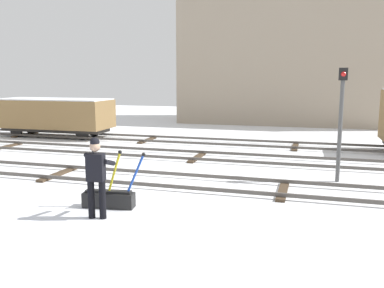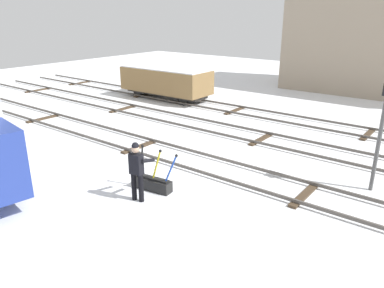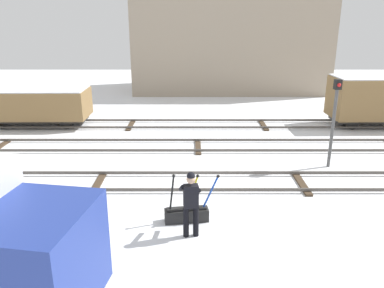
{
  "view_description": "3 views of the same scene",
  "coord_description": "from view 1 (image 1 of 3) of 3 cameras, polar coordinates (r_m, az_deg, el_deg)",
  "views": [
    {
      "loc": [
        4.22,
        -11.26,
        3.13
      ],
      "look_at": [
        0.49,
        1.52,
        0.96
      ],
      "focal_mm": 39.01,
      "sensor_mm": 36.0,
      "label": 1
    },
    {
      "loc": [
        7.01,
        -10.14,
        5.3
      ],
      "look_at": [
        -0.83,
        0.02,
        0.72
      ],
      "focal_mm": 34.88,
      "sensor_mm": 36.0,
      "label": 2
    },
    {
      "loc": [
        -0.27,
        -12.22,
        5.53
      ],
      "look_at": [
        -0.32,
        1.74,
        0.89
      ],
      "focal_mm": 36.07,
      "sensor_mm": 36.0,
      "label": 3
    }
  ],
  "objects": [
    {
      "name": "signal_post",
      "position": [
        12.98,
        19.71,
        4.15
      ],
      "size": [
        0.24,
        0.32,
        3.37
      ],
      "color": "#4C4C4C",
      "rests_on": "ground_plane"
    },
    {
      "name": "switch_lever_frame",
      "position": [
        10.32,
        -11.26,
        -7.16
      ],
      "size": [
        1.56,
        0.52,
        1.45
      ],
      "rotation": [
        0.0,
        0.0,
        0.13
      ],
      "color": "black",
      "rests_on": "ground_plane"
    },
    {
      "name": "ground_plane",
      "position": [
        12.42,
        -4.17,
        -5.35
      ],
      "size": [
        60.0,
        60.0,
        0.0
      ],
      "primitive_type": "plane",
      "color": "white"
    },
    {
      "name": "track_siding_near",
      "position": [
        16.03,
        0.69,
        -1.6
      ],
      "size": [
        44.0,
        1.94,
        0.18
      ],
      "color": "#4C4742",
      "rests_on": "ground_plane"
    },
    {
      "name": "rail_worker",
      "position": [
        9.42,
        -12.94,
        -3.82
      ],
      "size": [
        0.6,
        0.74,
        1.82
      ],
      "rotation": [
        0.0,
        0.0,
        0.13
      ],
      "color": "black",
      "rests_on": "ground_plane"
    },
    {
      "name": "freight_car_mid_siding",
      "position": [
        22.81,
        -18.28,
        3.88
      ],
      "size": [
        5.93,
        2.29,
        1.98
      ],
      "rotation": [
        0.0,
        0.0,
        0.01
      ],
      "color": "#2D2B28",
      "rests_on": "ground_plane"
    },
    {
      "name": "track_siding_far",
      "position": [
        19.42,
        3.51,
        0.29
      ],
      "size": [
        44.0,
        1.94,
        0.18
      ],
      "color": "#4C4742",
      "rests_on": "ground_plane"
    },
    {
      "name": "track_main_line",
      "position": [
        12.4,
        -4.18,
        -4.88
      ],
      "size": [
        44.0,
        1.94,
        0.18
      ],
      "color": "#4C4742",
      "rests_on": "ground_plane"
    },
    {
      "name": "apartment_building",
      "position": [
        29.68,
        13.37,
        11.19
      ],
      "size": [
        14.61,
        6.49,
        8.5
      ],
      "color": "gray",
      "rests_on": "ground_plane"
    }
  ]
}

